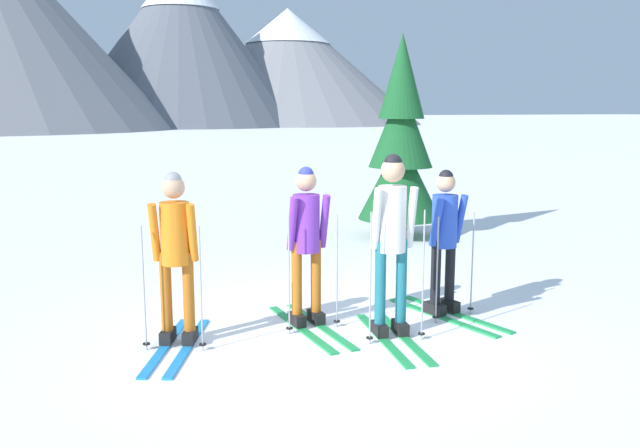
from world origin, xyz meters
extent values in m
plane|color=white|center=(0.00, 0.00, 0.00)|extent=(400.00, 400.00, 0.00)
cube|color=#1E84D1|center=(-1.43, 0.07, 0.01)|extent=(0.68, 1.52, 0.02)
cube|color=#1E84D1|center=(-1.64, 0.15, 0.01)|extent=(0.68, 1.52, 0.02)
cube|color=black|center=(-1.40, 0.16, 0.08)|extent=(0.20, 0.28, 0.12)
cylinder|color=#B76019|center=(-1.40, 0.16, 0.52)|extent=(0.11, 0.11, 0.80)
cube|color=black|center=(-1.60, 0.24, 0.08)|extent=(0.20, 0.28, 0.12)
cylinder|color=#B76019|center=(-1.60, 0.24, 0.52)|extent=(0.11, 0.11, 0.80)
cylinder|color=orange|center=(-1.50, 0.20, 1.10)|extent=(0.28, 0.28, 0.60)
sphere|color=tan|center=(-1.50, 0.20, 1.54)|extent=(0.22, 0.22, 0.22)
sphere|color=gray|center=(-1.50, 0.20, 1.61)|extent=(0.16, 0.16, 0.16)
cylinder|color=orange|center=(-1.35, 0.08, 1.12)|extent=(0.15, 0.21, 0.57)
cylinder|color=orange|center=(-1.69, 0.21, 1.12)|extent=(0.15, 0.21, 0.57)
cylinder|color=#A5A5AD|center=(-1.32, -0.07, 0.60)|extent=(0.02, 0.02, 1.20)
cylinder|color=black|center=(-1.32, -0.07, 0.06)|extent=(0.07, 0.07, 0.01)
cylinder|color=#A5A5AD|center=(-1.82, 0.14, 0.60)|extent=(0.02, 0.02, 1.20)
cylinder|color=black|center=(-1.82, 0.14, 0.06)|extent=(0.07, 0.07, 0.01)
cube|color=green|center=(-0.02, 0.21, 0.01)|extent=(0.22, 1.63, 0.02)
cube|color=green|center=(-0.24, 0.20, 0.01)|extent=(0.22, 1.63, 0.02)
cube|color=black|center=(-0.03, 0.31, 0.08)|extent=(0.13, 0.27, 0.12)
cylinder|color=#B76019|center=(-0.03, 0.31, 0.52)|extent=(0.11, 0.11, 0.80)
cube|color=black|center=(-0.25, 0.30, 0.08)|extent=(0.13, 0.27, 0.12)
cylinder|color=#B76019|center=(-0.25, 0.30, 0.52)|extent=(0.11, 0.11, 0.80)
cylinder|color=purple|center=(-0.14, 0.31, 1.10)|extent=(0.28, 0.28, 0.60)
sphere|color=tan|center=(-0.14, 0.31, 1.54)|extent=(0.22, 0.22, 0.22)
sphere|color=#2D389E|center=(-0.14, 0.31, 1.61)|extent=(0.16, 0.16, 0.16)
cylinder|color=purple|center=(0.04, 0.26, 1.12)|extent=(0.10, 0.20, 0.57)
cylinder|color=purple|center=(-0.32, 0.23, 1.12)|extent=(0.10, 0.20, 0.57)
cylinder|color=#A5A5AD|center=(0.14, 0.15, 0.60)|extent=(0.02, 0.02, 1.20)
cylinder|color=black|center=(0.14, 0.15, 0.06)|extent=(0.07, 0.07, 0.01)
cylinder|color=#A5A5AD|center=(-0.40, 0.10, 0.60)|extent=(0.02, 0.02, 1.20)
cylinder|color=black|center=(-0.40, 0.10, 0.06)|extent=(0.07, 0.07, 0.01)
cube|color=green|center=(0.64, -0.41, 0.01)|extent=(0.29, 1.57, 0.02)
cube|color=green|center=(0.42, -0.38, 0.01)|extent=(0.29, 1.57, 0.02)
cube|color=black|center=(0.65, -0.31, 0.08)|extent=(0.14, 0.27, 0.12)
cylinder|color=#1E6B7A|center=(0.65, -0.31, 0.56)|extent=(0.11, 0.11, 0.87)
cube|color=black|center=(0.44, -0.28, 0.08)|extent=(0.14, 0.27, 0.12)
cylinder|color=#1E6B7A|center=(0.44, -0.28, 0.56)|extent=(0.11, 0.11, 0.87)
cylinder|color=white|center=(0.55, -0.30, 1.20)|extent=(0.28, 0.28, 0.66)
sphere|color=tan|center=(0.55, -0.30, 1.68)|extent=(0.24, 0.24, 0.24)
sphere|color=black|center=(0.55, -0.30, 1.75)|extent=(0.18, 0.18, 0.18)
cylinder|color=white|center=(0.72, -0.38, 1.22)|extent=(0.11, 0.22, 0.62)
cylinder|color=white|center=(0.36, -0.34, 1.22)|extent=(0.11, 0.22, 0.62)
cylinder|color=#A5A5AD|center=(0.79, -0.51, 0.66)|extent=(0.02, 0.02, 1.31)
cylinder|color=black|center=(0.79, -0.51, 0.06)|extent=(0.07, 0.07, 0.01)
cylinder|color=#A5A5AD|center=(0.26, -0.44, 0.66)|extent=(0.02, 0.02, 1.31)
cylinder|color=black|center=(0.26, -0.44, 0.06)|extent=(0.07, 0.07, 0.01)
cube|color=green|center=(1.54, 0.09, 0.01)|extent=(0.49, 1.60, 0.02)
cube|color=green|center=(1.33, 0.03, 0.01)|extent=(0.49, 1.60, 0.02)
cube|color=black|center=(1.52, 0.18, 0.08)|extent=(0.17, 0.28, 0.12)
cylinder|color=black|center=(1.52, 0.18, 0.50)|extent=(0.11, 0.11, 0.77)
cube|color=black|center=(1.31, 0.13, 0.08)|extent=(0.17, 0.28, 0.12)
cylinder|color=black|center=(1.31, 0.13, 0.50)|extent=(0.11, 0.11, 0.77)
cylinder|color=blue|center=(1.41, 0.16, 1.06)|extent=(0.28, 0.28, 0.58)
sphere|color=tan|center=(1.41, 0.16, 1.48)|extent=(0.21, 0.21, 0.21)
sphere|color=black|center=(1.41, 0.16, 1.54)|extent=(0.16, 0.16, 0.16)
cylinder|color=blue|center=(1.60, 0.14, 1.07)|extent=(0.13, 0.21, 0.55)
cylinder|color=blue|center=(1.25, 0.05, 1.07)|extent=(0.13, 0.21, 0.55)
cylinder|color=#A5A5AD|center=(1.72, 0.05, 0.58)|extent=(0.02, 0.02, 1.15)
cylinder|color=black|center=(1.72, 0.05, 0.06)|extent=(0.07, 0.07, 0.01)
cylinder|color=#A5A5AD|center=(1.20, -0.08, 0.58)|extent=(0.02, 0.02, 1.15)
cylinder|color=black|center=(1.20, -0.08, 0.06)|extent=(0.07, 0.07, 0.01)
cylinder|color=#51381E|center=(3.01, 4.38, 0.34)|extent=(0.21, 0.21, 0.69)
cone|color=#195628|center=(3.01, 4.38, 1.07)|extent=(1.47, 1.47, 1.45)
cone|color=#195628|center=(3.01, 4.38, 1.98)|extent=(1.12, 1.12, 1.45)
cone|color=#195628|center=(3.01, 4.38, 2.82)|extent=(0.80, 0.80, 1.45)
cone|color=slate|center=(11.33, 83.01, 10.47)|extent=(31.83, 31.83, 20.95)
cone|color=gray|center=(27.25, 88.10, 8.18)|extent=(38.64, 38.64, 16.36)
cone|color=white|center=(27.25, 88.10, 13.85)|extent=(12.43, 12.43, 5.01)
camera|label=1|loc=(-2.34, -6.13, 2.28)|focal=37.40mm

